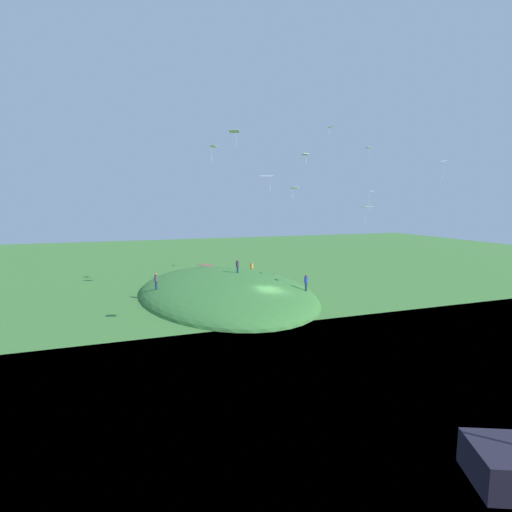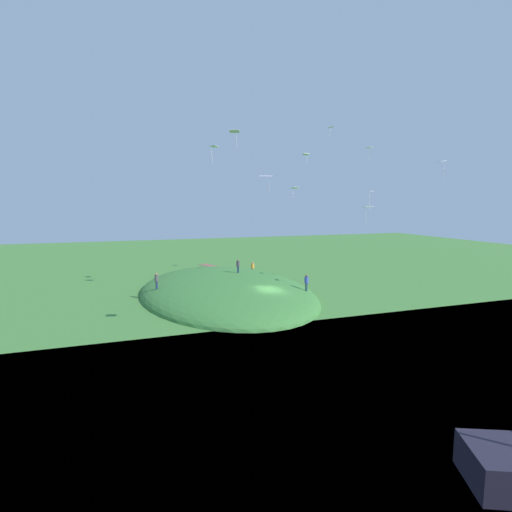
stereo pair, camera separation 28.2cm
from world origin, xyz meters
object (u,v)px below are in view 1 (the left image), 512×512
Objects in this scene: person_with_child at (156,279)px; kite_3 at (305,155)px; kite_0 at (330,127)px; kite_6 at (213,147)px; kite_2 at (294,188)px; kite_8 at (369,149)px; kite_1 at (367,207)px; person_near_shore at (306,281)px; person_watching_kites at (237,265)px; kite_5 at (234,132)px; kite_4 at (267,177)px; kite_7 at (370,193)px; person_on_hilltop at (252,267)px; kite_9 at (441,163)px.

kite_3 is (-0.08, -17.41, 13.61)m from person_with_child.
kite_6 is at bearing 100.84° from kite_0.
kite_8 is (-0.59, -9.49, 4.80)m from kite_2.
person_near_shore is at bearing 95.82° from kite_1.
person_watching_kites is 15.26m from kite_5.
person_with_child is 24.55m from kite_1.
kite_2 is at bearing 124.15° from kite_0.
kite_4 is 18.02m from kite_7.
kite_2 reaches higher than person_with_child.
person_on_hilltop is 20.30m from kite_6.
kite_2 is (-2.60, -6.11, 8.96)m from person_watching_kites.
kite_2 is 1.09× the size of kite_4.
kite_5 reaches higher than kite_4.
kite_6 reaches higher than kite_3.
kite_0 is (9.86, -8.15, 17.97)m from person_near_shore.
person_on_hilltop is 1.43× the size of kite_2.
person_with_child is at bearing 71.61° from kite_7.
kite_4 reaches higher than kite_1.
person_watching_kites is 21.04m from kite_8.
kite_2 is (-0.66, -15.79, 9.73)m from person_with_child.
kite_2 is at bearing -31.11° from kite_4.
kite_1 reaches higher than person_near_shore.
kite_2 is 1.07× the size of kite_3.
kite_5 reaches higher than kite_1.
person_near_shore is at bearing 3.66° from person_on_hilltop.
person_watching_kites reaches higher than person_on_hilltop.
kite_8 reaches higher than kite_1.
kite_6 is (-3.15, 16.43, -3.68)m from kite_0.
person_with_child is 29.56m from kite_0.
kite_2 is at bearing -75.77° from kite_5.
kite_9 is (-13.41, -8.28, 1.91)m from kite_2.
person_with_child is at bearing 36.60° from person_watching_kites.
kite_6 is 17.69m from kite_7.
person_on_hilltop is 1.03× the size of kite_5.
kite_0 is (4.34, -23.17, 17.82)m from person_with_child.
person_with_child reaches higher than person_near_shore.
kite_0 is 0.64× the size of kite_7.
kite_6 is 1.09× the size of kite_9.
person_near_shore is 1.31× the size of kite_0.
kite_2 is 0.74× the size of kite_9.
person_watching_kites is at bearing -24.83° from person_on_hilltop.
kite_2 is at bearing 41.32° from kite_7.
person_near_shore is 17.16m from kite_5.
kite_6 is (1.28, 10.67, 0.54)m from kite_3.
person_with_child is at bearing 87.15° from kite_8.
kite_8 is (-12.95, -10.41, 15.75)m from person_on_hilltop.
kite_1 is (-9.06, 0.30, -10.27)m from kite_0.
kite_6 is (1.86, 9.05, 4.41)m from kite_2.
kite_2 reaches higher than kite_7.
kite_6 is at bearing 78.37° from kite_2.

